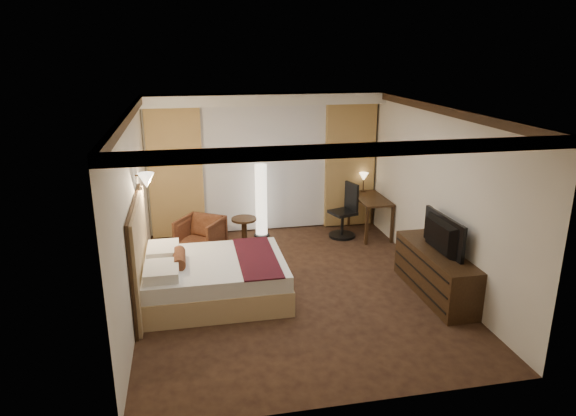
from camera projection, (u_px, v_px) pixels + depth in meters
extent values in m
cube|color=black|center=(293.00, 287.00, 7.84)|extent=(4.50, 5.50, 0.01)
cube|color=white|center=(294.00, 109.00, 7.03)|extent=(4.50, 5.50, 0.01)
cube|color=silver|center=(264.00, 163.00, 10.01)|extent=(4.50, 0.02, 2.70)
cube|color=silver|center=(133.00, 212.00, 7.01)|extent=(0.02, 5.50, 2.70)
cube|color=silver|center=(437.00, 195.00, 7.86)|extent=(0.02, 5.50, 2.70)
cube|color=white|center=(265.00, 99.00, 9.40)|extent=(4.50, 0.50, 0.20)
cube|color=silver|center=(265.00, 169.00, 9.97)|extent=(2.48, 0.04, 2.45)
cube|color=tan|center=(176.00, 174.00, 9.59)|extent=(1.00, 0.14, 2.45)
cube|color=tan|center=(350.00, 166.00, 10.23)|extent=(1.00, 0.14, 2.45)
imported|color=#452414|center=(200.00, 234.00, 9.04)|extent=(0.95, 0.93, 0.73)
imported|color=black|center=(437.00, 230.00, 7.32)|extent=(0.64, 1.09, 0.14)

